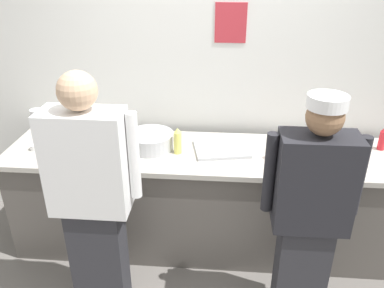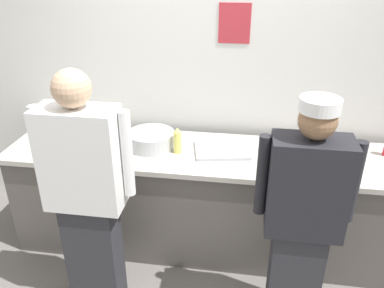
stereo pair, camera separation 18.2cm
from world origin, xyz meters
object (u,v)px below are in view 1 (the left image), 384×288
object	(u,v)px
chef_center	(309,213)
plate_stack_rear	(300,163)
ramekin_green_sauce	(35,147)
squeeze_bottle_spare	(383,139)
ramekin_orange_sauce	(350,161)
deli_cup	(63,134)
mixing_bowl_steel	(150,141)
plate_stack_front	(82,145)
sheet_tray	(221,149)
squeeze_bottle_secondary	(277,149)
chef_near_left	(92,197)
ramekin_yellow_sauce	(325,147)
squeeze_bottle_primary	(178,141)

from	to	relation	value
chef_center	plate_stack_rear	bearing A→B (deg)	87.39
ramekin_green_sauce	squeeze_bottle_spare	bearing A→B (deg)	4.81
ramekin_orange_sauce	deli_cup	xyz separation A→B (m)	(-2.25, 0.22, 0.03)
mixing_bowl_steel	ramekin_green_sauce	xyz separation A→B (m)	(-0.90, -0.10, -0.04)
squeeze_bottle_spare	ramekin_orange_sauce	distance (m)	0.41
plate_stack_front	ramekin_orange_sauce	xyz separation A→B (m)	(2.04, -0.08, -0.01)
chef_center	deli_cup	distance (m)	2.02
plate_stack_front	ramekin_orange_sauce	world-z (taller)	plate_stack_front
squeeze_bottle_spare	ramekin_green_sauce	distance (m)	2.71
plate_stack_rear	ramekin_orange_sauce	size ratio (longest dim) A/B	2.56
ramekin_orange_sauce	deli_cup	world-z (taller)	deli_cup
squeeze_bottle_spare	ramekin_green_sauce	world-z (taller)	squeeze_bottle_spare
plate_stack_front	squeeze_bottle_spare	world-z (taller)	squeeze_bottle_spare
squeeze_bottle_spare	plate_stack_rear	bearing A→B (deg)	-154.50
sheet_tray	ramekin_green_sauce	world-z (taller)	ramekin_green_sauce
mixing_bowl_steel	squeeze_bottle_secondary	bearing A→B (deg)	-7.08
plate_stack_front	chef_near_left	bearing A→B (deg)	-66.47
plate_stack_front	ramekin_green_sauce	bearing A→B (deg)	-172.56
ramekin_green_sauce	ramekin_yellow_sauce	size ratio (longest dim) A/B	0.74
chef_near_left	mixing_bowl_steel	xyz separation A→B (m)	(0.24, 0.75, 0.04)
sheet_tray	squeeze_bottle_spare	world-z (taller)	squeeze_bottle_spare
squeeze_bottle_secondary	ramekin_green_sauce	size ratio (longest dim) A/B	2.23
plate_stack_front	plate_stack_rear	bearing A→B (deg)	-4.86
squeeze_bottle_secondary	ramekin_green_sauce	bearing A→B (deg)	179.50
squeeze_bottle_spare	ramekin_yellow_sauce	distance (m)	0.45
squeeze_bottle_secondary	ramekin_green_sauce	distance (m)	1.87
squeeze_bottle_secondary	ramekin_orange_sauce	xyz separation A→B (m)	(0.53, -0.02, -0.06)
sheet_tray	ramekin_orange_sauce	distance (m)	0.96
mixing_bowl_steel	sheet_tray	xyz separation A→B (m)	(0.56, 0.01, -0.05)
chef_center	squeeze_bottle_primary	world-z (taller)	chef_center
ramekin_yellow_sauce	plate_stack_front	bearing A→B (deg)	-176.25
mixing_bowl_steel	squeeze_bottle_primary	bearing A→B (deg)	-17.03
sheet_tray	deli_cup	size ratio (longest dim) A/B	4.01
chef_center	squeeze_bottle_primary	size ratio (longest dim) A/B	7.71
mixing_bowl_steel	squeeze_bottle_primary	world-z (taller)	squeeze_bottle_primary
deli_cup	plate_stack_rear	bearing A→B (deg)	-8.45
ramekin_yellow_sauce	plate_stack_rear	bearing A→B (deg)	-131.66
squeeze_bottle_primary	ramekin_green_sauce	bearing A→B (deg)	-178.20
plate_stack_rear	deli_cup	size ratio (longest dim) A/B	2.04
ramekin_green_sauce	plate_stack_rear	bearing A→B (deg)	-2.69
chef_near_left	squeeze_bottle_primary	distance (m)	0.83
plate_stack_front	plate_stack_rear	xyz separation A→B (m)	(1.67, -0.14, -0.01)
ramekin_green_sauce	sheet_tray	bearing A→B (deg)	4.35
chef_near_left	deli_cup	distance (m)	0.97
chef_near_left	ramekin_orange_sauce	distance (m)	1.84
plate_stack_front	squeeze_bottle_secondary	xyz separation A→B (m)	(1.51, -0.06, 0.06)
squeeze_bottle_primary	ramekin_green_sauce	distance (m)	1.12
mixing_bowl_steel	squeeze_bottle_spare	world-z (taller)	squeeze_bottle_spare
mixing_bowl_steel	squeeze_bottle_primary	size ratio (longest dim) A/B	1.78
chef_near_left	squeeze_bottle_primary	xyz separation A→B (m)	(0.46, 0.68, 0.08)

